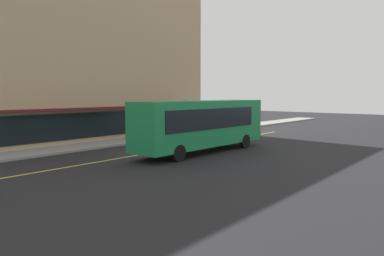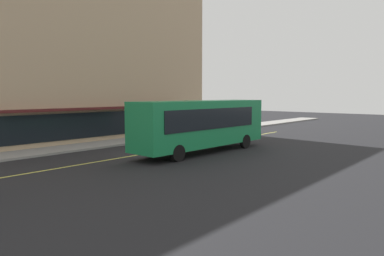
% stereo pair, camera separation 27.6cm
% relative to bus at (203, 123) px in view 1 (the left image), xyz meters
% --- Properties ---
extents(ground, '(120.00, 120.00, 0.00)m').
position_rel_bus_xyz_m(ground, '(-2.69, 2.45, -1.99)').
color(ground, black).
extents(sidewalk, '(80.00, 2.90, 0.15)m').
position_rel_bus_xyz_m(sidewalk, '(-2.69, 8.02, -1.91)').
color(sidewalk, gray).
rests_on(sidewalk, ground).
extents(lane_centre_stripe, '(36.00, 0.16, 0.01)m').
position_rel_bus_xyz_m(lane_centre_stripe, '(-2.69, 2.45, -1.98)').
color(lane_centre_stripe, '#D8D14C').
rests_on(lane_centre_stripe, ground).
extents(storefront_building, '(27.94, 10.05, 15.29)m').
position_rel_bus_xyz_m(storefront_building, '(-2.49, 14.19, 5.65)').
color(storefront_building, tan).
rests_on(storefront_building, ground).
extents(bus, '(11.18, 2.78, 3.50)m').
position_rel_bus_xyz_m(bus, '(0.00, 0.00, 0.00)').
color(bus, '#197F47').
rests_on(bus, ground).
extents(traffic_light, '(0.30, 0.52, 3.20)m').
position_rel_bus_xyz_m(traffic_light, '(6.68, 7.37, 0.55)').
color(traffic_light, '#2D2D33').
rests_on(traffic_light, sidewalk).
extents(pedestrian_near_storefront, '(0.34, 0.34, 1.60)m').
position_rel_bus_xyz_m(pedestrian_near_storefront, '(2.81, 7.79, -0.88)').
color(pedestrian_near_storefront, black).
rests_on(pedestrian_near_storefront, sidewalk).
extents(pedestrian_by_curb, '(0.34, 0.34, 1.65)m').
position_rel_bus_xyz_m(pedestrian_by_curb, '(8.04, 8.12, -0.85)').
color(pedestrian_by_curb, black).
rests_on(pedestrian_by_curb, sidewalk).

